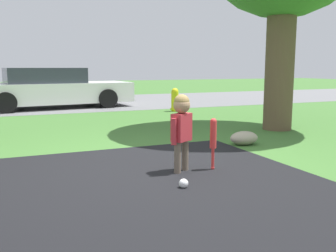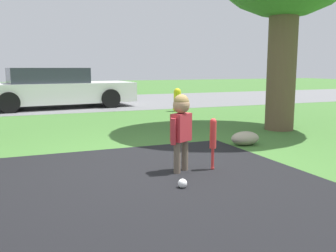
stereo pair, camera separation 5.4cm
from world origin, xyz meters
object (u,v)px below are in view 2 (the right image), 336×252
at_px(sports_ball, 183,183).
at_px(fire_hydrant, 177,100).
at_px(baseball_bat, 213,137).
at_px(parked_car, 54,89).
at_px(child, 181,122).

bearing_deg(sports_ball, fire_hydrant, 66.70).
distance_m(baseball_bat, fire_hydrant, 6.05).
bearing_deg(parked_car, sports_ball, -92.85).
distance_m(child, sports_ball, 0.81).
bearing_deg(parked_car, baseball_bat, -88.29).
bearing_deg(fire_hydrant, baseball_bat, -109.77).
height_order(baseball_bat, sports_ball, baseball_bat).
xyz_separation_m(sports_ball, parked_car, (-0.40, 8.49, 0.52)).
distance_m(fire_hydrant, parked_car, 3.84).
bearing_deg(sports_ball, child, 67.25).
relative_size(sports_ball, parked_car, 0.02).
relative_size(sports_ball, fire_hydrant, 0.15).
bearing_deg(fire_hydrant, sports_ball, -113.30).
height_order(baseball_bat, parked_car, parked_car).
xyz_separation_m(child, parked_car, (-0.63, 7.94, -0.02)).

